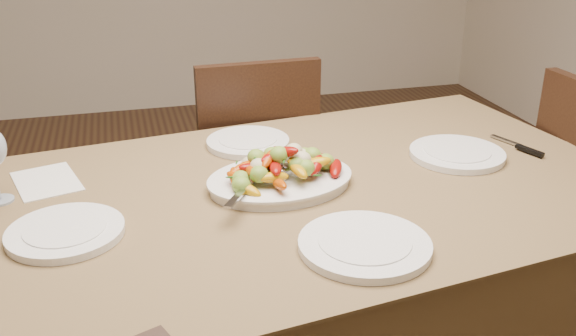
# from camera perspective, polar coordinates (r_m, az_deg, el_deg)

# --- Properties ---
(dining_table) EXTENTS (1.96, 1.28, 0.76)m
(dining_table) POSITION_cam_1_polar(r_m,az_deg,el_deg) (1.84, -0.00, -12.68)
(dining_table) COLOR brown
(dining_table) RESTS_ON ground
(chair_far) EXTENTS (0.43, 0.43, 0.95)m
(chair_far) POSITION_cam_1_polar(r_m,az_deg,el_deg) (2.44, -3.55, -0.44)
(chair_far) COLOR black
(chair_far) RESTS_ON ground
(serving_platter) EXTENTS (0.41, 0.32, 0.02)m
(serving_platter) POSITION_cam_1_polar(r_m,az_deg,el_deg) (1.66, -0.69, -1.27)
(serving_platter) COLOR white
(serving_platter) RESTS_ON dining_table
(roasted_vegetables) EXTENTS (0.33, 0.25, 0.09)m
(roasted_vegetables) POSITION_cam_1_polar(r_m,az_deg,el_deg) (1.64, -0.70, 0.54)
(roasted_vegetables) COLOR maroon
(roasted_vegetables) RESTS_ON serving_platter
(serving_spoon) EXTENTS (0.27, 0.19, 0.03)m
(serving_spoon) POSITION_cam_1_polar(r_m,az_deg,el_deg) (1.59, -2.36, -0.96)
(serving_spoon) COLOR #9EA0A8
(serving_spoon) RESTS_ON serving_platter
(plate_left) EXTENTS (0.26, 0.26, 0.02)m
(plate_left) POSITION_cam_1_polar(r_m,az_deg,el_deg) (1.51, -19.16, -5.42)
(plate_left) COLOR white
(plate_left) RESTS_ON dining_table
(plate_right) EXTENTS (0.27, 0.27, 0.02)m
(plate_right) POSITION_cam_1_polar(r_m,az_deg,el_deg) (1.91, 14.78, 1.21)
(plate_right) COLOR white
(plate_right) RESTS_ON dining_table
(plate_far) EXTENTS (0.25, 0.25, 0.02)m
(plate_far) POSITION_cam_1_polar(r_m,az_deg,el_deg) (1.93, -3.57, 2.28)
(plate_far) COLOR white
(plate_far) RESTS_ON dining_table
(plate_near) EXTENTS (0.29, 0.29, 0.02)m
(plate_near) POSITION_cam_1_polar(r_m,az_deg,el_deg) (1.39, 6.83, -6.84)
(plate_near) COLOR white
(plate_near) RESTS_ON dining_table
(menu_card) EXTENTS (0.20, 0.24, 0.00)m
(menu_card) POSITION_cam_1_polar(r_m,az_deg,el_deg) (1.81, -20.68, -1.12)
(menu_card) COLOR silver
(menu_card) RESTS_ON dining_table
(table_knife) EXTENTS (0.08, 0.19, 0.01)m
(table_knife) POSITION_cam_1_polar(r_m,az_deg,el_deg) (2.03, 19.82, 1.78)
(table_knife) COLOR #9EA0A8
(table_knife) RESTS_ON dining_table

